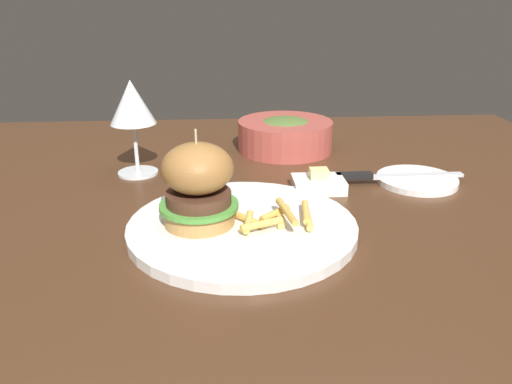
{
  "coord_description": "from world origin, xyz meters",
  "views": [
    {
      "loc": [
        -0.07,
        -0.75,
        1.03
      ],
      "look_at": [
        -0.03,
        -0.13,
        0.78
      ],
      "focal_mm": 35.0,
      "sensor_mm": 36.0,
      "label": 1
    }
  ],
  "objects_px": {
    "wine_glass": "(132,106)",
    "table_knife": "(388,176)",
    "main_plate": "(242,227)",
    "soup_bowl": "(285,134)",
    "bread_plate": "(417,180)",
    "burger_sandwich": "(198,185)",
    "butter_dish": "(318,183)"
  },
  "relations": [
    {
      "from": "main_plate",
      "to": "soup_bowl",
      "type": "bearing_deg",
      "value": 74.44
    },
    {
      "from": "bread_plate",
      "to": "table_knife",
      "type": "distance_m",
      "value": 0.05
    },
    {
      "from": "burger_sandwich",
      "to": "table_knife",
      "type": "height_order",
      "value": "burger_sandwich"
    },
    {
      "from": "wine_glass",
      "to": "soup_bowl",
      "type": "height_order",
      "value": "wine_glass"
    },
    {
      "from": "main_plate",
      "to": "butter_dish",
      "type": "xyz_separation_m",
      "value": [
        0.13,
        0.14,
        0.0
      ]
    },
    {
      "from": "burger_sandwich",
      "to": "butter_dish",
      "type": "distance_m",
      "value": 0.24
    },
    {
      "from": "table_knife",
      "to": "soup_bowl",
      "type": "bearing_deg",
      "value": 125.83
    },
    {
      "from": "burger_sandwich",
      "to": "bread_plate",
      "type": "xyz_separation_m",
      "value": [
        0.35,
        0.16,
        -0.06
      ]
    },
    {
      "from": "main_plate",
      "to": "butter_dish",
      "type": "distance_m",
      "value": 0.19
    },
    {
      "from": "burger_sandwich",
      "to": "wine_glass",
      "type": "distance_m",
      "value": 0.27
    },
    {
      "from": "main_plate",
      "to": "wine_glass",
      "type": "distance_m",
      "value": 0.32
    },
    {
      "from": "bread_plate",
      "to": "soup_bowl",
      "type": "height_order",
      "value": "soup_bowl"
    },
    {
      "from": "wine_glass",
      "to": "soup_bowl",
      "type": "xyz_separation_m",
      "value": [
        0.27,
        0.12,
        -0.09
      ]
    },
    {
      "from": "butter_dish",
      "to": "main_plate",
      "type": "bearing_deg",
      "value": -132.19
    },
    {
      "from": "bread_plate",
      "to": "butter_dish",
      "type": "xyz_separation_m",
      "value": [
        -0.17,
        -0.02,
        0.01
      ]
    },
    {
      "from": "bread_plate",
      "to": "wine_glass",
      "type": "bearing_deg",
      "value": 170.56
    },
    {
      "from": "table_knife",
      "to": "wine_glass",
      "type": "bearing_deg",
      "value": 169.3
    },
    {
      "from": "bread_plate",
      "to": "soup_bowl",
      "type": "distance_m",
      "value": 0.28
    },
    {
      "from": "burger_sandwich",
      "to": "table_knife",
      "type": "distance_m",
      "value": 0.35
    },
    {
      "from": "burger_sandwich",
      "to": "table_knife",
      "type": "bearing_deg",
      "value": 28.03
    },
    {
      "from": "burger_sandwich",
      "to": "bread_plate",
      "type": "distance_m",
      "value": 0.39
    },
    {
      "from": "main_plate",
      "to": "burger_sandwich",
      "type": "distance_m",
      "value": 0.08
    },
    {
      "from": "main_plate",
      "to": "table_knife",
      "type": "height_order",
      "value": "table_knife"
    },
    {
      "from": "main_plate",
      "to": "table_knife",
      "type": "relative_size",
      "value": 1.41
    },
    {
      "from": "wine_glass",
      "to": "main_plate",
      "type": "bearing_deg",
      "value": -54.49
    },
    {
      "from": "wine_glass",
      "to": "butter_dish",
      "type": "xyz_separation_m",
      "value": [
        0.3,
        -0.1,
        -0.11
      ]
    },
    {
      "from": "table_knife",
      "to": "soup_bowl",
      "type": "distance_m",
      "value": 0.25
    },
    {
      "from": "main_plate",
      "to": "butter_dish",
      "type": "relative_size",
      "value": 3.69
    },
    {
      "from": "wine_glass",
      "to": "table_knife",
      "type": "distance_m",
      "value": 0.44
    },
    {
      "from": "main_plate",
      "to": "wine_glass",
      "type": "relative_size",
      "value": 1.85
    },
    {
      "from": "bread_plate",
      "to": "table_knife",
      "type": "relative_size",
      "value": 0.61
    },
    {
      "from": "table_knife",
      "to": "butter_dish",
      "type": "height_order",
      "value": "butter_dish"
    }
  ]
}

